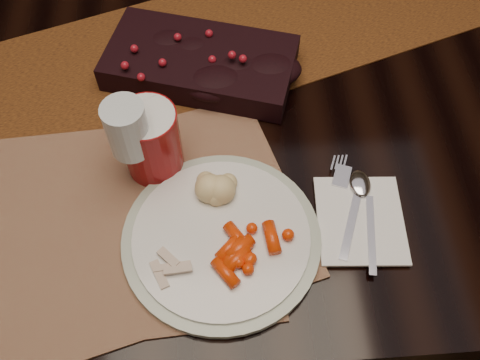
{
  "coord_description": "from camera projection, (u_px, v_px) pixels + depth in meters",
  "views": [
    {
      "loc": [
        -0.03,
        -0.66,
        1.47
      ],
      "look_at": [
        -0.0,
        -0.24,
        0.8
      ],
      "focal_mm": 40.0,
      "sensor_mm": 36.0,
      "label": 1
    }
  ],
  "objects": [
    {
      "name": "dinner_plate",
      "position": [
        221.0,
        238.0,
        0.78
      ],
      "size": [
        0.32,
        0.32,
        0.02
      ],
      "primitive_type": "cylinder",
      "rotation": [
        0.0,
        0.0,
        0.1
      ],
      "color": "white",
      "rests_on": "placemat_main"
    },
    {
      "name": "baby_carrots",
      "position": [
        248.0,
        257.0,
        0.74
      ],
      "size": [
        0.11,
        0.1,
        0.02
      ],
      "primitive_type": null,
      "rotation": [
        0.0,
        0.0,
        0.13
      ],
      "color": "red",
      "rests_on": "dinner_plate"
    },
    {
      "name": "fork",
      "position": [
        349.0,
        210.0,
        0.8
      ],
      "size": [
        0.08,
        0.16,
        0.0
      ],
      "primitive_type": null,
      "rotation": [
        0.0,
        0.0,
        -0.37
      ],
      "color": "white",
      "rests_on": "napkin"
    },
    {
      "name": "napkin",
      "position": [
        360.0,
        220.0,
        0.8
      ],
      "size": [
        0.14,
        0.16,
        0.01
      ],
      "primitive_type": "cube",
      "rotation": [
        0.0,
        0.0,
        -0.06
      ],
      "color": "white",
      "rests_on": "placemat_main"
    },
    {
      "name": "floor",
      "position": [
        235.0,
        255.0,
        1.59
      ],
      "size": [
        5.0,
        5.0,
        0.0
      ],
      "primitive_type": "plane",
      "color": "black",
      "rests_on": "ground"
    },
    {
      "name": "spoon",
      "position": [
        367.0,
        218.0,
        0.8
      ],
      "size": [
        0.06,
        0.17,
        0.0
      ],
      "primitive_type": null,
      "rotation": [
        0.0,
        0.0,
        -0.16
      ],
      "color": "silver",
      "rests_on": "napkin"
    },
    {
      "name": "turkey_shreds",
      "position": [
        172.0,
        262.0,
        0.74
      ],
      "size": [
        0.09,
        0.08,
        0.02
      ],
      "primitive_type": null,
      "rotation": [
        0.0,
        0.0,
        -0.38
      ],
      "color": "#C4B1A1",
      "rests_on": "dinner_plate"
    },
    {
      "name": "table_runner",
      "position": [
        202.0,
        47.0,
        1.0
      ],
      "size": [
        1.59,
        0.82,
        0.0
      ],
      "primitive_type": "cube",
      "rotation": [
        0.0,
        0.0,
        0.34
      ],
      "color": "#3B1F0C",
      "rests_on": "dining_table"
    },
    {
      "name": "mashed_potatoes",
      "position": [
        220.0,
        184.0,
        0.79
      ],
      "size": [
        0.09,
        0.09,
        0.04
      ],
      "primitive_type": null,
      "rotation": [
        0.0,
        0.0,
        0.28
      ],
      "color": "beige",
      "rests_on": "dinner_plate"
    },
    {
      "name": "placemat_second",
      "position": [
        106.0,
        224.0,
        0.8
      ],
      "size": [
        0.52,
        0.39,
        0.0
      ],
      "primitive_type": "cube",
      "rotation": [
        0.0,
        0.0,
        0.06
      ],
      "color": "brown",
      "rests_on": "dining_table"
    },
    {
      "name": "wine_glass",
      "position": [
        132.0,
        146.0,
        0.78
      ],
      "size": [
        0.07,
        0.07,
        0.17
      ],
      "primitive_type": null,
      "rotation": [
        0.0,
        0.0,
        -0.15
      ],
      "color": "silver",
      "rests_on": "dining_table"
    },
    {
      "name": "placemat_main",
      "position": [
        134.0,
        222.0,
        0.8
      ],
      "size": [
        0.56,
        0.47,
        0.0
      ],
      "primitive_type": "cube",
      "rotation": [
        0.0,
        0.0,
        0.27
      ],
      "color": "#946644",
      "rests_on": "dining_table"
    },
    {
      "name": "centerpiece",
      "position": [
        200.0,
        59.0,
        0.94
      ],
      "size": [
        0.36,
        0.26,
        0.07
      ],
      "primitive_type": null,
      "rotation": [
        0.0,
        0.0,
        -0.3
      ],
      "color": "black",
      "rests_on": "table_runner"
    },
    {
      "name": "red_cup",
      "position": [
        151.0,
        142.0,
        0.81
      ],
      "size": [
        0.1,
        0.1,
        0.12
      ],
      "primitive_type": "cylinder",
      "rotation": [
        0.0,
        0.0,
        -0.15
      ],
      "color": "maroon",
      "rests_on": "placemat_main"
    },
    {
      "name": "dining_table",
      "position": [
        234.0,
        189.0,
        1.28
      ],
      "size": [
        1.8,
        1.0,
        0.75
      ],
      "primitive_type": "cube",
      "color": "black",
      "rests_on": "floor"
    }
  ]
}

